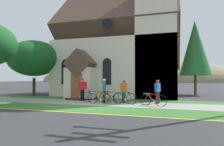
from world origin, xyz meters
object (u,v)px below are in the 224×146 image
at_px(cyclist_in_yellow_jersey, 82,88).
at_px(bicycle_silver, 100,98).
at_px(roadside_conifer, 195,48).
at_px(bicycle_blue, 153,100).
at_px(bicycle_white, 125,98).
at_px(cyclist_in_red_jersey, 124,90).
at_px(cyclist_in_orange_jersey, 104,88).
at_px(cyclist_in_blue_jersey, 158,90).
at_px(bicycle_orange, 112,97).
at_px(bicycle_yellow, 94,97).
at_px(yard_deciduous_tree, 34,58).
at_px(church_sign, 82,85).

bearing_deg(cyclist_in_yellow_jersey, bicycle_silver, -31.47).
height_order(bicycle_silver, roadside_conifer, roadside_conifer).
xyz_separation_m(bicycle_blue, bicycle_white, (-1.92, 0.40, 0.01)).
relative_size(bicycle_white, cyclist_in_red_jersey, 1.08).
bearing_deg(bicycle_blue, cyclist_in_orange_jersey, 166.83).
distance_m(cyclist_in_blue_jersey, roadside_conifer, 9.65).
bearing_deg(cyclist_in_red_jersey, bicycle_orange, -171.15).
relative_size(bicycle_orange, cyclist_in_red_jersey, 1.04).
relative_size(cyclist_in_red_jersey, cyclist_in_orange_jersey, 0.94).
bearing_deg(bicycle_white, cyclist_in_blue_jersey, 21.66).
relative_size(bicycle_yellow, roadside_conifer, 0.23).
bearing_deg(roadside_conifer, cyclist_in_yellow_jersey, -136.46).
height_order(bicycle_silver, yard_deciduous_tree, yard_deciduous_tree).
distance_m(cyclist_in_blue_jersey, yard_deciduous_tree, 12.43).
xyz_separation_m(bicycle_silver, yard_deciduous_tree, (-8.14, 3.52, 3.26)).
bearing_deg(bicycle_orange, yard_deciduous_tree, 162.64).
distance_m(bicycle_yellow, yard_deciduous_tree, 8.52).
relative_size(cyclist_in_orange_jersey, yard_deciduous_tree, 0.32).
distance_m(bicycle_yellow, cyclist_in_orange_jersey, 1.03).
height_order(bicycle_blue, bicycle_silver, bicycle_silver).
bearing_deg(yard_deciduous_tree, roadside_conifer, 21.34).
distance_m(bicycle_blue, bicycle_orange, 3.11).
bearing_deg(bicycle_yellow, yard_deciduous_tree, 159.68).
xyz_separation_m(bicycle_yellow, bicycle_orange, (1.35, 0.00, -0.01)).
xyz_separation_m(bicycle_white, bicycle_orange, (-1.06, 0.49, -0.01)).
bearing_deg(cyclist_in_blue_jersey, yard_deciduous_tree, 168.65).
height_order(church_sign, cyclist_in_orange_jersey, church_sign).
bearing_deg(yard_deciduous_tree, cyclist_in_red_jersey, -15.15).
bearing_deg(cyclist_in_red_jersey, cyclist_in_orange_jersey, -171.67).
bearing_deg(cyclist_in_orange_jersey, bicycle_silver, -96.26).
bearing_deg(church_sign, bicycle_yellow, -45.16).
distance_m(bicycle_yellow, roadside_conifer, 12.34).
bearing_deg(church_sign, bicycle_orange, -29.96).
bearing_deg(yard_deciduous_tree, cyclist_in_blue_jersey, -11.35).
bearing_deg(cyclist_in_blue_jersey, roadside_conifer, 69.23).
height_order(bicycle_yellow, cyclist_in_yellow_jersey, cyclist_in_yellow_jersey).
bearing_deg(cyclist_in_red_jersey, roadside_conifer, 57.32).
relative_size(cyclist_in_blue_jersey, roadside_conifer, 0.21).
distance_m(bicycle_blue, yard_deciduous_tree, 12.70).
height_order(bicycle_blue, bicycle_white, bicycle_white).
xyz_separation_m(church_sign, bicycle_silver, (2.57, -2.62, -0.74)).
bearing_deg(cyclist_in_red_jersey, church_sign, 157.18).
distance_m(cyclist_in_red_jersey, roadside_conifer, 10.80).
bearing_deg(bicycle_orange, church_sign, 150.04).
bearing_deg(cyclist_in_orange_jersey, cyclist_in_blue_jersey, 6.40).
relative_size(bicycle_yellow, cyclist_in_red_jersey, 1.09).
height_order(bicycle_silver, bicycle_orange, same).
height_order(church_sign, roadside_conifer, roadside_conifer).
bearing_deg(church_sign, bicycle_silver, -45.56).
height_order(bicycle_yellow, cyclist_in_orange_jersey, cyclist_in_orange_jersey).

